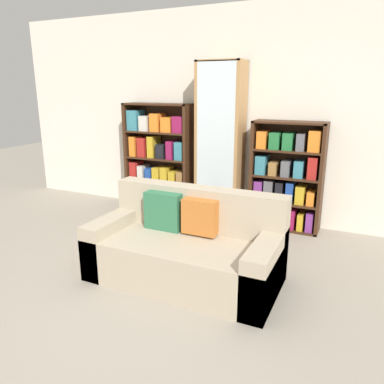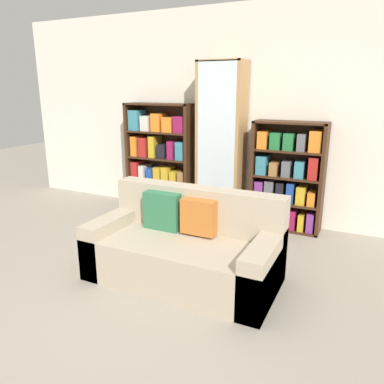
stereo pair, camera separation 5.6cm
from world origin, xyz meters
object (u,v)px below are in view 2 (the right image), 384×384
Objects in this scene: wine_bottle at (217,240)px; couch at (185,249)px; bookshelf_right at (287,178)px; bookshelf_left at (160,160)px; display_cabinet at (221,144)px.

couch is at bearing -95.92° from wine_bottle.
couch is 1.28× the size of bookshelf_right.
display_cabinet is at bearing -0.97° from bookshelf_left.
display_cabinet is at bearing 100.79° from couch.
couch is at bearing -79.21° from display_cabinet.
display_cabinet reaches higher than couch.
bookshelf_left reaches higher than couch.
bookshelf_left reaches higher than bookshelf_right.
bookshelf_left reaches higher than wine_bottle.
bookshelf_left is 4.18× the size of wine_bottle.
bookshelf_right is (0.86, 0.02, -0.37)m from display_cabinet.
bookshelf_right reaches higher than wine_bottle.
display_cabinet is at bearing -178.93° from bookshelf_right.
bookshelf_right is (1.80, 0.00, -0.08)m from bookshelf_left.
bookshelf_right is at bearing 72.00° from couch.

